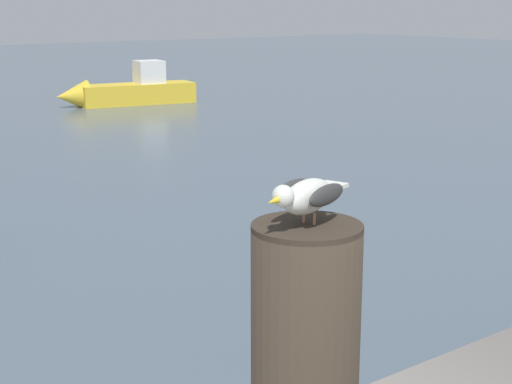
% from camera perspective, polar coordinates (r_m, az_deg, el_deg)
% --- Properties ---
extents(mooring_post, '(0.33, 0.33, 0.80)m').
position_cam_1_polar(mooring_post, '(2.44, 3.60, -11.40)').
color(mooring_post, '#382D23').
rests_on(mooring_post, harbor_quay).
extents(seagull, '(0.39, 0.20, 0.14)m').
position_cam_1_polar(seagull, '(2.27, 3.70, -0.24)').
color(seagull, tan).
rests_on(seagull, mooring_post).
extents(boat_yellow, '(4.53, 1.77, 1.50)m').
position_cam_1_polar(boat_yellow, '(25.53, -9.56, 7.24)').
color(boat_yellow, yellow).
rests_on(boat_yellow, ground_plane).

